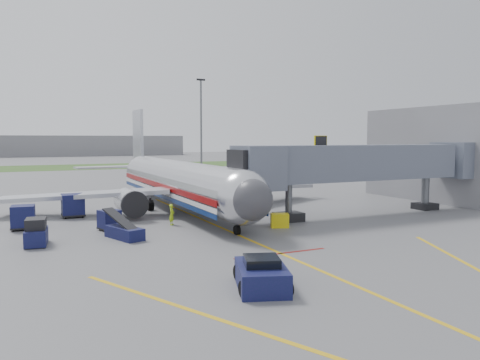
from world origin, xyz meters
name	(u,v)px	position (x,y,z in m)	size (l,w,h in m)	color
ground	(250,240)	(0.00, 0.00, 0.00)	(400.00, 400.00, 0.00)	#565659
grass_strip	(81,167)	(0.00, 90.00, 0.01)	(300.00, 25.00, 0.01)	#2D4C1E
apron_markings	(314,268)	(0.00, -7.40, 0.00)	(21.52, 50.00, 0.01)	gold
airliner	(178,181)	(0.00, 15.25, 2.65)	(32.10, 35.67, 10.25)	silver
jet_bridge	(357,164)	(12.86, 5.00, 4.47)	(25.30, 4.00, 6.90)	slate
terminal	(450,154)	(30.00, 10.00, 5.00)	(10.00, 16.00, 10.00)	slate
light_mast_right	(201,121)	(25.00, 75.00, 10.78)	(2.00, 0.44, 20.40)	#595B60
distant_terminal	(28,146)	(-10.00, 170.00, 4.00)	(120.00, 14.00, 8.00)	slate
pushback_tug	(261,275)	(-4.00, -9.11, 0.60)	(3.11, 3.92, 1.42)	#0D163A
baggage_tug	(36,233)	(-12.70, 4.43, 0.75)	(1.53, 2.55, 1.69)	#0D163A
baggage_cart_a	(23,217)	(-13.37, 10.34, 0.90)	(1.78, 1.78, 1.77)	#0D163A
baggage_cart_b	(109,220)	(-7.72, 7.40, 0.75)	(1.73, 1.73, 1.47)	#0D163A
baggage_cart_c	(73,205)	(-9.49, 14.57, 1.00)	(1.83, 1.83, 1.97)	#0D163A
belt_loader	(124,232)	(-7.35, 4.04, 0.46)	(2.21, 3.89, 1.84)	#0D163A
ground_power_cart	(280,221)	(4.00, 3.00, 0.52)	(1.55, 1.31, 1.05)	yellow
ramp_worker	(172,215)	(-3.00, 7.44, 0.81)	(0.59, 0.39, 1.61)	#ACDB19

